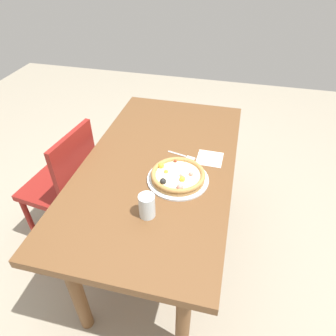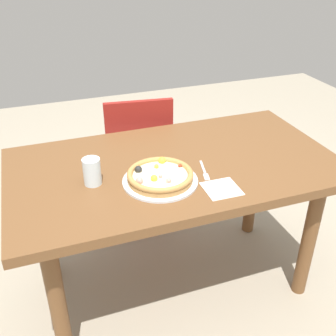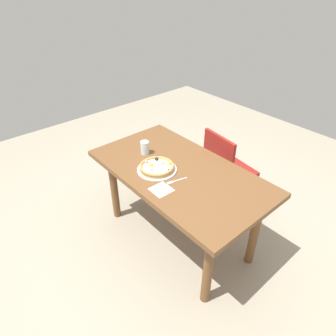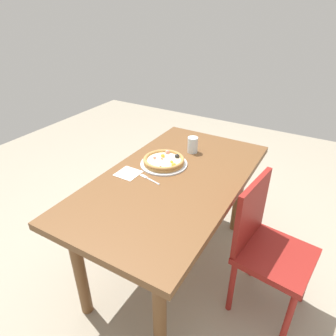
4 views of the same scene
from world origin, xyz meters
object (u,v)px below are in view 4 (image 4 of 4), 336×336
dining_table (172,191)px  chair_near (266,245)px  plate (164,164)px  napkin (128,173)px  drinking_glass (193,145)px  pizza (164,160)px  fork (148,179)px

dining_table → chair_near: 0.65m
plate → napkin: size_ratio=2.25×
chair_near → plate: chair_near is taller
dining_table → drinking_glass: drinking_glass is taller
pizza → napkin: pizza is taller
chair_near → pizza: size_ratio=3.13×
fork → drinking_glass: bearing=-85.2°
chair_near → drinking_glass: size_ratio=7.56×
drinking_glass → plate: bearing=162.6°
pizza → fork: pizza is taller
plate → pizza: bearing=-38.6°
pizza → plate: bearing=141.4°
chair_near → napkin: (-0.11, 0.89, 0.27)m
napkin → chair_near: bearing=-83.0°
dining_table → chair_near: size_ratio=1.71×
chair_near → plate: 0.81m
dining_table → fork: 0.18m
drinking_glass → napkin: (-0.48, 0.22, -0.06)m
pizza → napkin: size_ratio=1.97×
plate → drinking_glass: size_ratio=2.76×
dining_table → drinking_glass: (0.38, 0.05, 0.16)m
fork → drinking_glass: 0.48m
plate → pizza: 0.03m
plate → drinking_glass: 0.28m
drinking_glass → napkin: bearing=155.7°
dining_table → pizza: (0.12, 0.13, 0.13)m
dining_table → plate: bearing=48.7°
chair_near → fork: bearing=-74.9°
dining_table → plate: (0.12, 0.13, 0.10)m
fork → napkin: bearing=17.6°
chair_near → plate: bearing=-90.7°
pizza → drinking_glass: 0.28m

